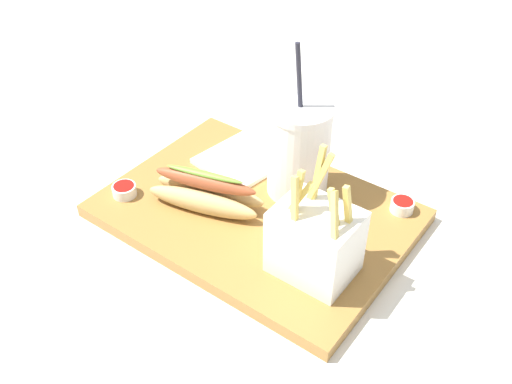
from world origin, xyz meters
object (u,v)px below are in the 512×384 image
at_px(hot_dog_1, 206,193).
at_px(napkin_stack, 245,158).
at_px(soda_cup, 299,150).
at_px(ketchup_cup_2, 343,216).
at_px(ketchup_cup_1, 124,190).
at_px(fries_basket, 315,241).
at_px(ketchup_cup_3, 402,205).

xyz_separation_m(hot_dog_1, napkin_stack, (0.02, -0.13, -0.02)).
bearing_deg(soda_cup, napkin_stack, -7.41).
xyz_separation_m(soda_cup, hot_dog_1, (0.09, 0.11, -0.05)).
xyz_separation_m(soda_cup, ketchup_cup_2, (-0.09, 0.02, -0.06)).
distance_m(ketchup_cup_1, napkin_stack, 0.20).
bearing_deg(soda_cup, hot_dog_1, 52.46).
height_order(fries_basket, ketchup_cup_1, fries_basket).
relative_size(fries_basket, ketchup_cup_1, 4.75).
bearing_deg(fries_basket, ketchup_cup_3, -103.26).
xyz_separation_m(hot_dog_1, ketchup_cup_1, (0.12, 0.05, -0.01)).
bearing_deg(hot_dog_1, ketchup_cup_1, 25.06).
height_order(soda_cup, hot_dog_1, soda_cup).
height_order(ketchup_cup_2, napkin_stack, ketchup_cup_2).
bearing_deg(ketchup_cup_2, fries_basket, 98.18).
relative_size(fries_basket, ketchup_cup_2, 4.58).
height_order(ketchup_cup_1, ketchup_cup_2, ketchup_cup_2).
xyz_separation_m(soda_cup, fries_basket, (-0.11, 0.13, -0.02)).
xyz_separation_m(fries_basket, ketchup_cup_3, (-0.04, -0.18, -0.04)).
height_order(ketchup_cup_1, napkin_stack, ketchup_cup_1).
xyz_separation_m(ketchup_cup_2, ketchup_cup_3, (-0.06, -0.07, -0.00)).
relative_size(soda_cup, fries_basket, 1.39).
bearing_deg(fries_basket, soda_cup, -49.35).
bearing_deg(ketchup_cup_2, ketchup_cup_3, -127.00).
height_order(fries_basket, ketchup_cup_2, fries_basket).
height_order(ketchup_cup_1, ketchup_cup_3, same).
bearing_deg(napkin_stack, ketchup_cup_2, 169.14).
bearing_deg(soda_cup, ketchup_cup_2, 165.23).
xyz_separation_m(fries_basket, napkin_stack, (0.22, -0.14, -0.05)).
bearing_deg(ketchup_cup_3, napkin_stack, 7.78).
distance_m(soda_cup, napkin_stack, 0.13).
height_order(hot_dog_1, ketchup_cup_1, hot_dog_1).
distance_m(soda_cup, ketchup_cup_3, 0.17).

